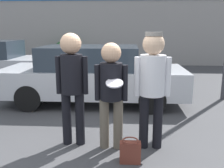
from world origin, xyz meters
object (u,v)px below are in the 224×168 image
(person_middle_with_frisbee, at_px, (111,87))
(shrub, at_px, (66,54))
(person_right, at_px, (152,79))
(parked_car_near, at_px, (93,75))
(handbag, at_px, (130,152))
(person_left, at_px, (72,79))

(person_middle_with_frisbee, xyz_separation_m, shrub, (-2.83, 8.61, -0.34))
(person_right, bearing_deg, parked_car_near, 117.15)
(parked_car_near, bearing_deg, handbag, -72.53)
(handbag, bearing_deg, person_left, 149.24)
(shrub, bearing_deg, person_right, -67.95)
(person_left, distance_m, person_right, 1.27)
(person_middle_with_frisbee, relative_size, handbag, 4.78)
(person_right, height_order, shrub, person_right)
(handbag, bearing_deg, person_right, 56.76)
(person_middle_with_frisbee, distance_m, person_right, 0.65)
(person_right, distance_m, shrub, 9.24)
(person_left, height_order, person_middle_with_frisbee, person_left)
(person_right, relative_size, shrub, 1.39)
(person_left, relative_size, parked_car_near, 0.40)
(person_right, relative_size, parked_car_near, 0.40)
(person_left, distance_m, handbag, 1.44)
(parked_car_near, xyz_separation_m, handbag, (0.94, -2.97, -0.56))
(person_middle_with_frisbee, relative_size, person_right, 0.92)
(person_right, xyz_separation_m, shrub, (-3.47, 8.56, -0.47))
(parked_car_near, bearing_deg, person_middle_with_frisbee, -75.89)
(shrub, distance_m, handbag, 9.60)
(person_right, height_order, parked_car_near, person_right)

